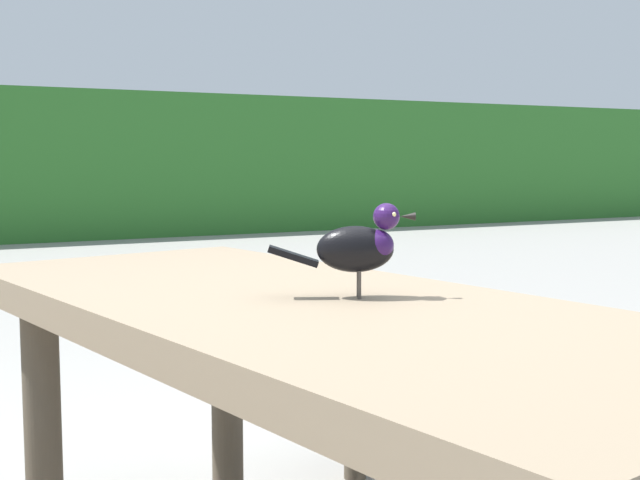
% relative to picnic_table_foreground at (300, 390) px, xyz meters
% --- Properties ---
extents(picnic_table_foreground, '(1.98, 2.01, 0.74)m').
position_rel_picnic_table_foreground_xyz_m(picnic_table_foreground, '(0.00, 0.00, 0.00)').
color(picnic_table_foreground, '#84725B').
rests_on(picnic_table_foreground, ground).
extents(bird_grackle, '(0.27, 0.15, 0.18)m').
position_rel_picnic_table_foreground_xyz_m(bird_grackle, '(0.10, -0.06, 0.29)').
color(bird_grackle, black).
rests_on(bird_grackle, picnic_table_foreground).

